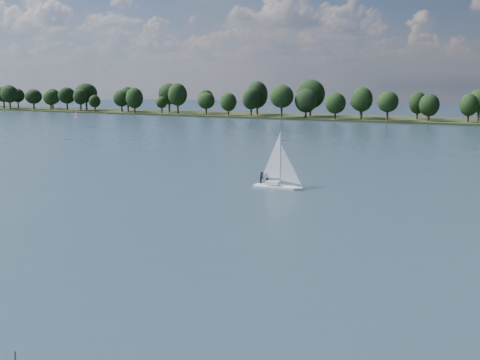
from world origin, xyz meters
name	(u,v)px	position (x,y,z in m)	size (l,w,h in m)	color
ground	(352,149)	(0.00, 100.00, 0.00)	(700.00, 700.00, 0.00)	#233342
far_shore	(433,121)	(0.00, 212.00, 0.00)	(660.00, 40.00, 1.50)	black
sailboat	(276,171)	(4.54, 48.00, 2.42)	(6.75, 2.62, 8.65)	white
dinghy_pink	(76,116)	(-149.03, 160.49, 0.92)	(2.45, 1.00, 3.89)	silver
pontoon	(108,114)	(-159.52, 192.99, 0.00)	(4.00, 2.00, 0.50)	#555859
treeline	(414,101)	(-7.58, 208.01, 8.24)	(562.35, 73.95, 18.61)	black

